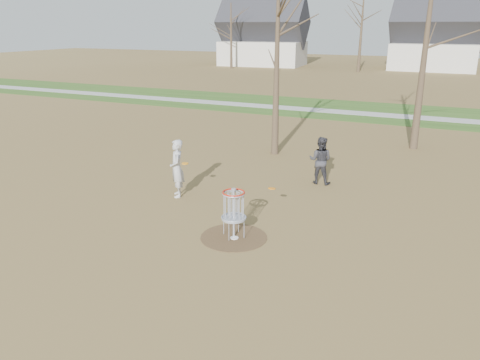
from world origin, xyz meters
name	(u,v)px	position (x,y,z in m)	size (l,w,h in m)	color
ground	(234,237)	(0.00, 0.00, 0.00)	(160.00, 160.00, 0.00)	brown
green_band	(370,111)	(0.00, 21.00, 0.01)	(160.00, 8.00, 0.01)	#2D5119
footpath	(367,114)	(0.00, 20.00, 0.01)	(160.00, 1.50, 0.01)	#9E9E99
dirt_circle	(234,237)	(0.00, 0.00, 0.01)	(1.80, 1.80, 0.01)	#47331E
player_standing	(177,168)	(-3.05, 2.12, 0.96)	(0.70, 0.46, 1.91)	#B7B7B7
player_throwing	(320,160)	(0.87, 5.36, 0.85)	(0.83, 0.65, 1.70)	#313035
disc_grounded	(234,238)	(0.04, -0.06, 0.02)	(0.22, 0.22, 0.02)	white
discs_in_play	(229,176)	(-1.06, 1.88, 1.04)	(3.28, 0.44, 0.37)	orange
disc_golf_basket	(234,206)	(0.00, 0.00, 0.91)	(0.64, 0.64, 1.35)	#9EA3AD
bare_trees	(425,25)	(1.78, 35.79, 5.35)	(52.62, 44.98, 9.00)	#382B1E
houses_row	(456,41)	(4.32, 52.56, 3.52)	(56.51, 10.01, 7.26)	silver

